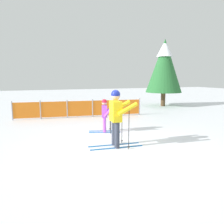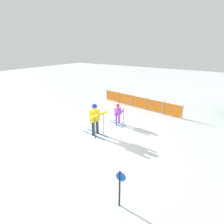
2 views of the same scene
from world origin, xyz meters
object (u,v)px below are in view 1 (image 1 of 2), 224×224
at_px(skier_adult, 117,113).
at_px(skier_child, 105,113).
at_px(safety_fence, 80,108).
at_px(conifer_far, 164,65).

distance_m(skier_adult, skier_child, 1.80).
bearing_deg(safety_fence, conifer_far, 19.47).
bearing_deg(conifer_far, safety_fence, -160.53).
xyz_separation_m(skier_child, safety_fence, (-0.22, 3.26, -0.27)).
xyz_separation_m(skier_adult, skier_child, (0.24, 1.76, -0.28)).
bearing_deg(skier_adult, skier_child, 87.33).
height_order(safety_fence, conifer_far, conifer_far).
height_order(skier_adult, skier_child, skier_adult).
relative_size(skier_adult, conifer_far, 0.37).
height_order(skier_child, conifer_far, conifer_far).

